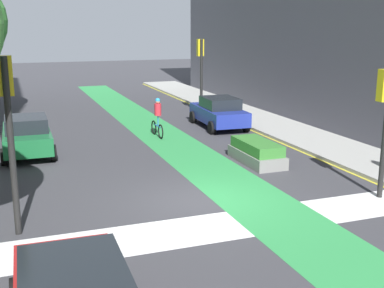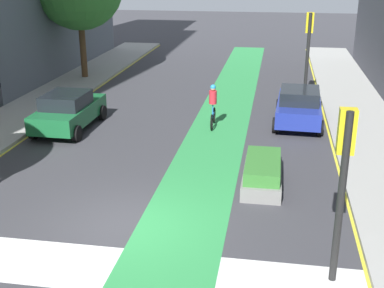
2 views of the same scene
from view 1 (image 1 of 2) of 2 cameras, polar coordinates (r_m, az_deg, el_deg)
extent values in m
plane|color=#38383D|center=(15.09, 1.29, -6.45)|extent=(120.00, 120.00, 0.00)
cube|color=#2D8C47|center=(15.65, 6.29, -5.78)|extent=(2.40, 60.00, 0.01)
cube|color=silver|center=(13.38, 4.46, -9.17)|extent=(12.00, 1.80, 0.01)
cube|color=yellow|center=(18.06, 19.36, -3.84)|extent=(0.16, 60.00, 0.01)
sphere|color=#3F0A0A|center=(15.91, 20.90, 7.40)|extent=(0.20, 0.20, 0.20)
sphere|color=yellow|center=(15.94, 20.81, 6.33)|extent=(0.20, 0.20, 0.20)
sphere|color=#0C3814|center=(15.97, 20.72, 5.26)|extent=(0.20, 0.20, 0.20)
cylinder|color=black|center=(12.86, -19.92, -0.50)|extent=(0.16, 0.16, 4.43)
cube|color=gold|center=(12.78, -20.56, 7.30)|extent=(0.35, 0.28, 0.95)
sphere|color=#3F0A0A|center=(12.89, -20.67, 8.68)|extent=(0.20, 0.20, 0.20)
sphere|color=yellow|center=(12.92, -20.56, 7.36)|extent=(0.20, 0.20, 0.20)
sphere|color=#0C3814|center=(12.95, -20.45, 6.04)|extent=(0.20, 0.20, 0.20)
cylinder|color=black|center=(28.74, 1.08, 7.54)|extent=(0.16, 0.16, 4.35)
cube|color=gold|center=(28.80, 0.95, 10.95)|extent=(0.35, 0.28, 0.95)
sphere|color=#3F0A0A|center=(28.92, 0.85, 11.56)|extent=(0.20, 0.20, 0.20)
sphere|color=yellow|center=(28.93, 0.85, 10.96)|extent=(0.20, 0.20, 0.20)
sphere|color=#0C3814|center=(28.94, 0.85, 10.37)|extent=(0.20, 0.20, 0.20)
cube|color=navy|center=(25.60, 3.05, 3.39)|extent=(1.97, 4.27, 0.70)
cube|color=black|center=(25.32, 3.23, 4.71)|extent=(1.68, 2.07, 0.55)
cylinder|color=black|center=(26.74, 0.12, 3.08)|extent=(0.25, 0.65, 0.64)
cylinder|color=black|center=(27.33, 3.72, 3.28)|extent=(0.25, 0.65, 0.64)
cylinder|color=black|center=(24.01, 2.27, 1.87)|extent=(0.25, 0.65, 0.64)
cylinder|color=black|center=(24.67, 6.21, 2.12)|extent=(0.25, 0.65, 0.64)
cube|color=black|center=(8.16, -13.41, -15.05)|extent=(1.64, 2.03, 0.55)
cylinder|color=black|center=(10.18, -8.88, -14.99)|extent=(0.23, 0.64, 0.64)
cube|color=#196033|center=(21.33, -18.33, 0.67)|extent=(1.83, 4.21, 0.70)
cube|color=black|center=(21.01, -18.44, 2.22)|extent=(1.61, 2.01, 0.55)
cylinder|color=black|center=(22.84, -20.64, 0.41)|extent=(0.22, 0.64, 0.64)
cylinder|color=black|center=(22.87, -16.14, 0.76)|extent=(0.22, 0.64, 0.64)
cylinder|color=black|center=(19.98, -20.70, -1.38)|extent=(0.22, 0.64, 0.64)
cylinder|color=black|center=(20.01, -15.55, -0.98)|extent=(0.22, 0.64, 0.64)
torus|color=black|center=(24.02, -4.38, 1.90)|extent=(0.08, 0.68, 0.68)
torus|color=black|center=(23.04, -3.60, 1.42)|extent=(0.08, 0.68, 0.68)
cylinder|color=#2672BF|center=(23.49, -4.01, 2.09)|extent=(0.09, 0.95, 0.06)
cylinder|color=#2672BF|center=(23.30, -3.90, 2.68)|extent=(0.05, 0.05, 0.50)
cylinder|color=red|center=(23.21, -3.93, 3.95)|extent=(0.32, 0.32, 0.55)
sphere|color=tan|center=(23.15, -3.94, 4.89)|extent=(0.22, 0.22, 0.22)
sphere|color=#268CCC|center=(23.14, -3.94, 4.99)|extent=(0.23, 0.23, 0.23)
cube|color=slate|center=(19.22, 7.39, -1.47)|extent=(1.19, 2.75, 0.45)
cube|color=#33722D|center=(19.11, 7.43, -0.24)|extent=(1.07, 2.47, 0.40)
camera|label=2|loc=(9.18, 62.04, 16.22)|focal=47.62mm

